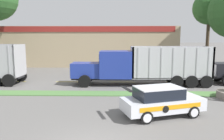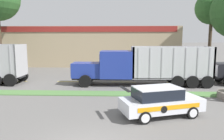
# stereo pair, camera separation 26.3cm
# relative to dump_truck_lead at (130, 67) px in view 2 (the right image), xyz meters

# --- Properties ---
(grass_verge) EXTENTS (120.00, 1.50, 0.06)m
(grass_verge) POSITION_rel_dump_truck_lead_xyz_m (-2.12, -3.44, -1.59)
(grass_verge) COLOR #517F42
(grass_verge) RESTS_ON ground_plane
(centre_line_3) EXTENTS (2.40, 0.14, 0.01)m
(centre_line_3) POSITION_rel_dump_truck_lead_xyz_m (-11.39, 1.31, -1.62)
(centre_line_3) COLOR yellow
(centre_line_3) RESTS_ON ground_plane
(centre_line_4) EXTENTS (2.40, 0.14, 0.01)m
(centre_line_4) POSITION_rel_dump_truck_lead_xyz_m (-5.99, 1.31, -1.62)
(centre_line_4) COLOR yellow
(centre_line_4) RESTS_ON ground_plane
(centre_line_5) EXTENTS (2.40, 0.14, 0.01)m
(centre_line_5) POSITION_rel_dump_truck_lead_xyz_m (-0.59, 1.31, -1.62)
(centre_line_5) COLOR yellow
(centre_line_5) RESTS_ON ground_plane
(centre_line_6) EXTENTS (2.40, 0.14, 0.01)m
(centre_line_6) POSITION_rel_dump_truck_lead_xyz_m (4.81, 1.31, -1.62)
(centre_line_6) COLOR yellow
(centre_line_6) RESTS_ON ground_plane
(dump_truck_lead) EXTENTS (12.45, 2.68, 3.52)m
(dump_truck_lead) POSITION_rel_dump_truck_lead_xyz_m (0.00, 0.00, 0.00)
(dump_truck_lead) COLOR black
(dump_truck_lead) RESTS_ON ground_plane
(rally_car) EXTENTS (4.73, 3.07, 1.65)m
(rally_car) POSITION_rel_dump_truck_lead_xyz_m (1.24, -8.20, -0.78)
(rally_car) COLOR silver
(rally_car) RESTS_ON ground_plane
(store_building_backdrop) EXTENTS (31.63, 12.10, 6.09)m
(store_building_backdrop) POSITION_rel_dump_truck_lead_xyz_m (-7.83, 18.18, 1.43)
(store_building_backdrop) COLOR tan
(store_building_backdrop) RESTS_ON ground_plane
(tree_behind_right) EXTENTS (4.76, 4.76, 12.24)m
(tree_behind_right) POSITION_rel_dump_truck_lead_xyz_m (12.29, 13.17, 7.48)
(tree_behind_right) COLOR #473828
(tree_behind_right) RESTS_ON ground_plane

